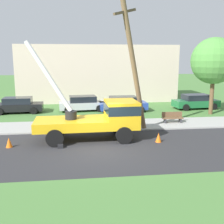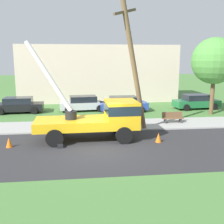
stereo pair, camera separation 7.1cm
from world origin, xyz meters
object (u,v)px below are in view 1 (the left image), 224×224
at_px(traffic_cone_ahead, 159,137).
at_px(parked_sedan_silver, 83,103).
at_px(parked_sedan_blue, 123,104).
at_px(park_bench, 172,118).
at_px(parked_sedan_black, 18,105).
at_px(parked_sedan_green, 196,102).
at_px(roadside_tree_near, 214,61).
at_px(traffic_cone_behind, 9,143).
at_px(leaning_utility_pole, 134,65).
at_px(utility_truck, 100,116).

xyz_separation_m(traffic_cone_ahead, parked_sedan_silver, (-4.32, 10.52, 0.43)).
distance_m(parked_sedan_blue, park_bench, 6.10).
bearing_deg(parked_sedan_blue, parked_sedan_black, 177.12).
bearing_deg(park_bench, parked_sedan_silver, 137.58).
height_order(parked_sedan_green, roadside_tree_near, roadside_tree_near).
bearing_deg(park_bench, traffic_cone_behind, -158.34).
bearing_deg(traffic_cone_ahead, parked_sedan_black, 134.99).
height_order(traffic_cone_behind, park_bench, park_bench).
distance_m(parked_sedan_blue, roadside_tree_near, 8.85).
distance_m(leaning_utility_pole, traffic_cone_behind, 8.91).
bearing_deg(park_bench, parked_sedan_black, 155.20).
bearing_deg(parked_sedan_silver, traffic_cone_ahead, -67.69).
relative_size(leaning_utility_pole, traffic_cone_behind, 15.69).
height_order(traffic_cone_behind, parked_sedan_blue, parked_sedan_blue).
bearing_deg(parked_sedan_green, parked_sedan_black, -179.74).
relative_size(parked_sedan_silver, parked_sedan_green, 1.01).
height_order(traffic_cone_behind, parked_sedan_silver, parked_sedan_silver).
xyz_separation_m(utility_truck, parked_sedan_blue, (2.81, 8.61, -0.70)).
xyz_separation_m(utility_truck, park_bench, (5.75, 3.28, -0.95)).
bearing_deg(leaning_utility_pole, parked_sedan_black, 139.23).
relative_size(traffic_cone_behind, parked_sedan_green, 0.12).
height_order(utility_truck, traffic_cone_behind, utility_truck).
height_order(leaning_utility_pole, traffic_cone_behind, leaning_utility_pole).
distance_m(parked_sedan_green, roadside_tree_near, 4.82).
relative_size(utility_truck, traffic_cone_ahead, 12.20).
xyz_separation_m(utility_truck, parked_sedan_black, (-6.85, 9.10, -0.70)).
xyz_separation_m(traffic_cone_behind, parked_sedan_black, (-1.63, 10.18, 0.43)).
distance_m(parked_sedan_black, roadside_tree_near, 17.92).
height_order(utility_truck, parked_sedan_silver, utility_truck).
bearing_deg(parked_sedan_black, park_bench, -24.80).
bearing_deg(traffic_cone_ahead, park_bench, 61.56).
xyz_separation_m(parked_sedan_green, park_bench, (-4.45, -5.90, -0.25)).
xyz_separation_m(utility_truck, parked_sedan_green, (10.20, 9.18, -0.70)).
distance_m(utility_truck, traffic_cone_ahead, 3.73).
height_order(parked_sedan_blue, park_bench, parked_sedan_blue).
bearing_deg(parked_sedan_green, parked_sedan_blue, -175.64).
xyz_separation_m(traffic_cone_behind, roadside_tree_near, (15.64, 7.54, 4.41)).
bearing_deg(park_bench, parked_sedan_blue, 118.84).
height_order(traffic_cone_ahead, parked_sedan_silver, parked_sedan_silver).
distance_m(traffic_cone_behind, parked_sedan_black, 10.32).
xyz_separation_m(traffic_cone_behind, parked_sedan_silver, (4.27, 10.48, 0.43)).
bearing_deg(utility_truck, roadside_tree_near, 31.81).
relative_size(traffic_cone_ahead, parked_sedan_green, 0.12).
distance_m(utility_truck, parked_sedan_black, 11.41).
relative_size(parked_sedan_black, park_bench, 2.80).
xyz_separation_m(utility_truck, leaning_utility_pole, (2.27, 1.24, 3.10)).
distance_m(leaning_utility_pole, parked_sedan_green, 11.85).
relative_size(parked_sedan_black, parked_sedan_silver, 0.99).
height_order(traffic_cone_behind, parked_sedan_black, parked_sedan_black).
bearing_deg(parked_sedan_black, parked_sedan_blue, -2.88).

